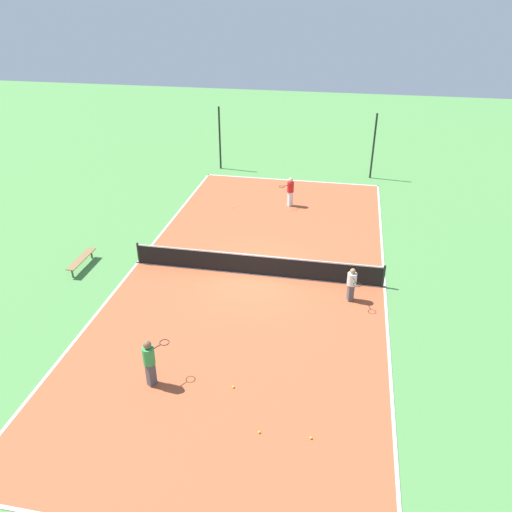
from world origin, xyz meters
The scene contains 13 objects.
ground_plane centered at (0.00, 0.00, 0.00)m, with size 80.00×80.00×0.00m, color #518E47.
court_surface centered at (0.00, 0.00, 0.01)m, with size 10.69×23.17×0.02m.
tennis_net centered at (0.00, 0.00, 0.52)m, with size 10.49×0.10×0.97m.
bench centered at (-7.46, -0.80, 0.40)m, with size 0.36×1.98×0.45m.
player_coach_red centered at (0.45, 7.54, 0.94)m, with size 0.90×0.89×1.61m.
player_far_white centered at (3.93, -1.22, 0.81)m, with size 0.61×0.99×1.40m.
player_far_green centered at (-1.90, -6.99, 0.97)m, with size 0.78×0.96×1.65m.
tennis_ball_right_alley centered at (-2.52, 6.66, 0.06)m, with size 0.07×0.07×0.07m, color #CCE033.
tennis_ball_midcourt centered at (0.57, -6.70, 0.06)m, with size 0.07×0.07×0.07m, color #CCE033.
tennis_ball_left_sideline centered at (1.66, -8.26, 0.06)m, with size 0.07×0.07×0.07m, color #CCE033.
tennis_ball_near_net centered at (3.07, -8.19, 0.06)m, with size 0.07×0.07×0.07m, color #CCE033.
fence_post_back_left centered at (-4.83, 12.94, 2.00)m, with size 0.12×0.12×4.01m.
fence_post_back_right centered at (4.83, 12.94, 2.00)m, with size 0.12×0.12×4.01m.
Camera 1 is at (3.37, -17.68, 10.85)m, focal length 35.00 mm.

